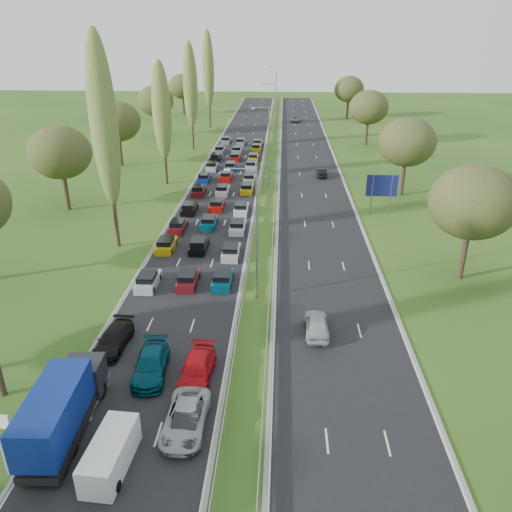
# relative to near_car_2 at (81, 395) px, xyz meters

# --- Properties ---
(ground) EXTENTS (260.00, 260.00, 0.00)m
(ground) POSITION_rel_near_car_2_xyz_m (10.48, 51.64, -0.71)
(ground) COLOR #234A17
(ground) RESTS_ON ground
(near_carriageway) EXTENTS (10.50, 215.00, 0.04)m
(near_carriageway) POSITION_rel_near_car_2_xyz_m (3.73, 54.14, -0.71)
(near_carriageway) COLOR black
(near_carriageway) RESTS_ON ground
(far_carriageway) EXTENTS (10.50, 215.00, 0.04)m
(far_carriageway) POSITION_rel_near_car_2_xyz_m (17.23, 54.14, -0.71)
(far_carriageway) COLOR black
(far_carriageway) RESTS_ON ground
(central_reservation) EXTENTS (2.36, 215.00, 0.32)m
(central_reservation) POSITION_rel_near_car_2_xyz_m (10.48, 54.14, -0.16)
(central_reservation) COLOR gray
(central_reservation) RESTS_ON ground
(lamp_columns) EXTENTS (0.18, 140.18, 12.00)m
(lamp_columns) POSITION_rel_near_car_2_xyz_m (10.48, 49.64, 5.29)
(lamp_columns) COLOR gray
(lamp_columns) RESTS_ON ground
(poplar_row) EXTENTS (2.80, 127.80, 22.44)m
(poplar_row) POSITION_rel_near_car_2_xyz_m (-5.52, 39.80, 11.68)
(poplar_row) COLOR #2D2116
(poplar_row) RESTS_ON ground
(woodland_left) EXTENTS (8.00, 166.00, 11.10)m
(woodland_left) POSITION_rel_near_car_2_xyz_m (-16.02, 34.26, 6.97)
(woodland_left) COLOR #2D2116
(woodland_left) RESTS_ON ground
(woodland_right) EXTENTS (8.00, 153.00, 11.10)m
(woodland_right) POSITION_rel_near_car_2_xyz_m (29.98, 38.30, 6.97)
(woodland_right) COLOR #2D2116
(woodland_right) RESTS_ON ground
(traffic_queue_fill) EXTENTS (9.10, 69.77, 0.80)m
(traffic_queue_fill) POSITION_rel_near_car_2_xyz_m (3.75, 48.92, -0.27)
(traffic_queue_fill) COLOR #B2B7BC
(traffic_queue_fill) RESTS_ON ground
(near_car_2) EXTENTS (2.42, 5.03, 1.38)m
(near_car_2) POSITION_rel_near_car_2_xyz_m (0.00, 0.00, 0.00)
(near_car_2) COLOR white
(near_car_2) RESTS_ON near_carriageway
(near_car_3) EXTENTS (2.32, 5.05, 1.43)m
(near_car_3) POSITION_rel_near_car_2_xyz_m (0.09, 6.33, 0.03)
(near_car_3) COLOR black
(near_car_3) RESTS_ON near_carriageway
(near_car_7) EXTENTS (2.59, 5.49, 1.55)m
(near_car_7) POSITION_rel_near_car_2_xyz_m (3.71, 3.30, 0.08)
(near_car_7) COLOR #05384B
(near_car_7) RESTS_ON near_carriageway
(near_car_9) EXTENTS (1.70, 4.32, 1.40)m
(near_car_9) POSITION_rel_near_car_2_xyz_m (7.19, -2.09, 0.01)
(near_car_9) COLOR black
(near_car_9) RESTS_ON near_carriageway
(near_car_10) EXTENTS (2.52, 5.36, 1.48)m
(near_car_10) POSITION_rel_near_car_2_xyz_m (7.06, -1.76, 0.05)
(near_car_10) COLOR #A1A7AA
(near_car_10) RESTS_ON near_carriageway
(near_car_11) EXTENTS (2.33, 5.18, 1.47)m
(near_car_11) POSITION_rel_near_car_2_xyz_m (6.98, 3.03, 0.05)
(near_car_11) COLOR #B20A13
(near_car_11) RESTS_ON near_carriageway
(far_car_0) EXTENTS (1.84, 4.57, 1.56)m
(far_car_0) POSITION_rel_near_car_2_xyz_m (15.52, 9.13, 0.09)
(far_car_0) COLOR #A6ABAF
(far_car_0) RESTS_ON far_carriageway
(far_car_1) EXTENTS (1.58, 4.15, 1.35)m
(far_car_1) POSITION_rel_near_car_2_xyz_m (19.02, 56.14, -0.02)
(far_car_1) COLOR black
(far_car_1) RESTS_ON far_carriageway
(far_car_2) EXTENTS (2.39, 5.07, 1.40)m
(far_car_2) POSITION_rel_near_car_2_xyz_m (15.72, 110.66, 0.01)
(far_car_2) COLOR slate
(far_car_2) RESTS_ON far_carriageway
(blue_lorry) EXTENTS (2.42, 8.73, 3.68)m
(blue_lorry) POSITION_rel_near_car_2_xyz_m (0.03, -2.51, 1.21)
(blue_lorry) COLOR black
(blue_lorry) RESTS_ON near_carriageway
(white_van_rear) EXTENTS (1.84, 4.70, 1.89)m
(white_van_rear) POSITION_rel_near_car_2_xyz_m (3.54, -4.73, 0.26)
(white_van_rear) COLOR white
(white_van_rear) RESTS_ON near_carriageway
(direction_sign) EXTENTS (4.00, 0.16, 5.20)m
(direction_sign) POSITION_rel_near_car_2_xyz_m (25.38, 38.06, 2.86)
(direction_sign) COLOR gray
(direction_sign) RESTS_ON ground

